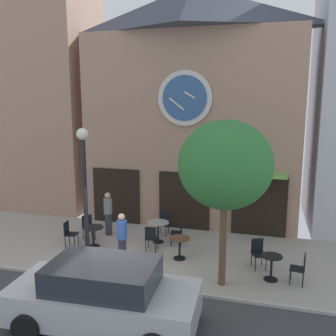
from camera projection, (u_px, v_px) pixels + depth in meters
ground_plane at (98, 302)px, 9.47m from camera, size 24.32×11.92×0.13m
clock_building at (191, 105)px, 15.03m from camera, size 8.73×3.55×9.49m
neighbor_building_left at (27, 72)px, 17.41m from camera, size 6.54×3.51×12.82m
street_lamp at (85, 197)px, 11.23m from camera, size 0.36×0.36×4.31m
street_tree at (225, 165)px, 9.71m from camera, size 2.54×2.28×4.64m
cafe_table_near_door at (93, 232)px, 12.89m from camera, size 0.74×0.74×0.72m
cafe_table_leftmost at (158, 227)px, 13.28m from camera, size 0.79×0.79×0.77m
cafe_table_center_left at (180, 244)px, 11.90m from camera, size 0.67×0.67×0.73m
cafe_table_center_right at (271, 264)px, 10.51m from camera, size 0.60×0.60×0.74m
cafe_chair_near_tree at (258, 251)px, 11.30m from camera, size 0.52×0.52×0.90m
cafe_chair_right_end at (179, 231)px, 13.03m from camera, size 0.46×0.46×0.90m
cafe_chair_left_end at (151, 237)px, 12.49m from camera, size 0.42×0.42×0.90m
cafe_chair_mid_row at (69, 232)px, 12.93m from camera, size 0.44×0.44×0.90m
cafe_chair_near_lamp at (301, 267)px, 10.25m from camera, size 0.45×0.45×0.90m
cafe_chair_under_awning at (88, 225)px, 13.60m from camera, size 0.57×0.57×0.90m
cafe_chair_corner at (164, 221)px, 14.07m from camera, size 0.41×0.41×0.90m
pedestrian_grey at (108, 213)px, 13.96m from camera, size 0.44×0.44×1.67m
pedestrian_blue at (122, 238)px, 11.45m from camera, size 0.45×0.45×1.67m
parked_car_silver at (104, 295)px, 8.33m from camera, size 4.37×2.16×1.55m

